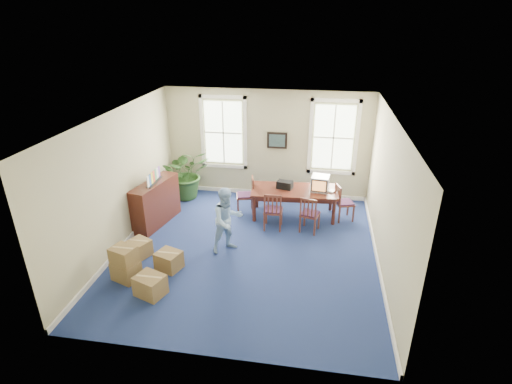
# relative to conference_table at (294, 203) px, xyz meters

# --- Properties ---
(floor) EXTENTS (6.50, 6.50, 0.00)m
(floor) POSITION_rel_conference_table_xyz_m (-0.93, -1.95, -0.39)
(floor) COLOR navy
(floor) RESTS_ON ground
(ceiling) EXTENTS (6.50, 6.50, 0.00)m
(ceiling) POSITION_rel_conference_table_xyz_m (-0.93, -1.95, 2.81)
(ceiling) COLOR white
(ceiling) RESTS_ON ground
(wall_back) EXTENTS (6.50, 0.00, 6.50)m
(wall_back) POSITION_rel_conference_table_xyz_m (-0.93, 1.30, 1.21)
(wall_back) COLOR #B2AC86
(wall_back) RESTS_ON ground
(wall_front) EXTENTS (6.50, 0.00, 6.50)m
(wall_front) POSITION_rel_conference_table_xyz_m (-0.93, -5.20, 1.21)
(wall_front) COLOR #B2AC86
(wall_front) RESTS_ON ground
(wall_left) EXTENTS (0.00, 6.50, 6.50)m
(wall_left) POSITION_rel_conference_table_xyz_m (-3.93, -1.95, 1.21)
(wall_left) COLOR #B2AC86
(wall_left) RESTS_ON ground
(wall_right) EXTENTS (0.00, 6.50, 6.50)m
(wall_right) POSITION_rel_conference_table_xyz_m (2.07, -1.95, 1.21)
(wall_right) COLOR #B2AC86
(wall_right) RESTS_ON ground
(baseboard_back) EXTENTS (6.00, 0.04, 0.12)m
(baseboard_back) POSITION_rel_conference_table_xyz_m (-0.93, 1.27, -0.33)
(baseboard_back) COLOR white
(baseboard_back) RESTS_ON ground
(baseboard_left) EXTENTS (0.04, 6.50, 0.12)m
(baseboard_left) POSITION_rel_conference_table_xyz_m (-3.90, -1.95, -0.33)
(baseboard_left) COLOR white
(baseboard_left) RESTS_ON ground
(baseboard_right) EXTENTS (0.04, 6.50, 0.12)m
(baseboard_right) POSITION_rel_conference_table_xyz_m (2.04, -1.95, -0.33)
(baseboard_right) COLOR white
(baseboard_right) RESTS_ON ground
(window_left) EXTENTS (1.40, 0.12, 2.20)m
(window_left) POSITION_rel_conference_table_xyz_m (-2.23, 1.28, 1.51)
(window_left) COLOR white
(window_left) RESTS_ON ground
(window_right) EXTENTS (1.40, 0.12, 2.20)m
(window_right) POSITION_rel_conference_table_xyz_m (0.97, 1.28, 1.51)
(window_right) COLOR white
(window_right) RESTS_ON ground
(wall_picture) EXTENTS (0.58, 0.06, 0.48)m
(wall_picture) POSITION_rel_conference_table_xyz_m (-0.63, 1.25, 1.36)
(wall_picture) COLOR black
(wall_picture) RESTS_ON ground
(conference_table) EXTENTS (2.37, 1.21, 0.78)m
(conference_table) POSITION_rel_conference_table_xyz_m (0.00, 0.00, 0.00)
(conference_table) COLOR #4A1E15
(conference_table) RESTS_ON ground
(crt_tv) EXTENTS (0.51, 0.55, 0.41)m
(crt_tv) POSITION_rel_conference_table_xyz_m (0.68, 0.05, 0.60)
(crt_tv) COLOR #B7B7BC
(crt_tv) RESTS_ON conference_table
(game_console) EXTENTS (0.20, 0.22, 0.04)m
(game_console) POSITION_rel_conference_table_xyz_m (0.99, 0.00, 0.41)
(game_console) COLOR white
(game_console) RESTS_ON conference_table
(equipment_bag) EXTENTS (0.46, 0.36, 0.21)m
(equipment_bag) POSITION_rel_conference_table_xyz_m (-0.26, 0.05, 0.49)
(equipment_bag) COLOR black
(equipment_bag) RESTS_ON conference_table
(chair_near_left) EXTENTS (0.47, 0.47, 1.04)m
(chair_near_left) POSITION_rel_conference_table_xyz_m (-0.47, -0.78, 0.13)
(chair_near_left) COLOR brown
(chair_near_left) RESTS_ON ground
(chair_near_right) EXTENTS (0.54, 0.54, 0.99)m
(chair_near_right) POSITION_rel_conference_table_xyz_m (0.47, -0.78, 0.10)
(chair_near_right) COLOR brown
(chair_near_right) RESTS_ON ground
(chair_end_left) EXTENTS (0.56, 0.56, 1.03)m
(chair_end_left) POSITION_rel_conference_table_xyz_m (-1.36, 0.00, 0.13)
(chair_end_left) COLOR brown
(chair_end_left) RESTS_ON ground
(chair_end_right) EXTENTS (0.57, 0.57, 1.01)m
(chair_end_right) POSITION_rel_conference_table_xyz_m (1.36, 0.00, 0.11)
(chair_end_right) COLOR brown
(chair_end_right) RESTS_ON ground
(man) EXTENTS (0.97, 0.95, 1.58)m
(man) POSITION_rel_conference_table_xyz_m (-1.39, -2.00, 0.40)
(man) COLOR #96BCE7
(man) RESTS_ON ground
(credenza) EXTENTS (0.78, 1.66, 1.26)m
(credenza) POSITION_rel_conference_table_xyz_m (-3.54, -1.01, 0.24)
(credenza) COLOR #4A1E15
(credenza) RESTS_ON ground
(brochure_rack) EXTENTS (0.16, 0.73, 0.32)m
(brochure_rack) POSITION_rel_conference_table_xyz_m (-3.52, -1.01, 1.03)
(brochure_rack) COLOR #99999E
(brochure_rack) RESTS_ON credenza
(potted_plant) EXTENTS (1.76, 1.67, 1.54)m
(potted_plant) POSITION_rel_conference_table_xyz_m (-3.26, 0.71, 0.38)
(potted_plant) COLOR #274C1E
(potted_plant) RESTS_ON ground
(cardboard_boxes) EXTENTS (1.82, 1.82, 0.80)m
(cardboard_boxes) POSITION_rel_conference_table_xyz_m (-3.05, -3.35, 0.01)
(cardboard_boxes) COLOR olive
(cardboard_boxes) RESTS_ON ground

